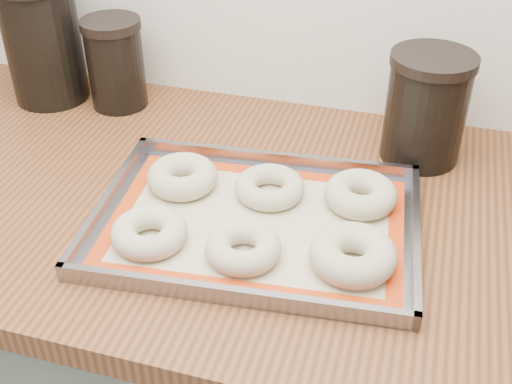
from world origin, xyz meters
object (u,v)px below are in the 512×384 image
(bagel_back_mid, at_px, (270,187))
(canister_left, at_px, (43,40))
(canister_right, at_px, (426,108))
(bagel_front_left, at_px, (149,233))
(bagel_back_right, at_px, (361,194))
(bagel_front_mid, at_px, (243,247))
(bagel_front_right, at_px, (353,255))
(canister_mid, at_px, (115,63))
(bagel_back_left, at_px, (182,176))
(baking_tray, at_px, (256,222))

(bagel_back_mid, relative_size, canister_left, 0.45)
(canister_left, distance_m, canister_right, 0.71)
(canister_right, bearing_deg, bagel_back_mid, -138.03)
(bagel_front_left, bearing_deg, canister_right, 45.19)
(bagel_back_mid, xyz_separation_m, bagel_back_right, (0.14, 0.02, 0.00))
(bagel_front_mid, relative_size, bagel_front_right, 0.89)
(bagel_back_right, distance_m, canister_mid, 0.54)
(bagel_front_right, distance_m, bagel_back_right, 0.14)
(bagel_front_right, xyz_separation_m, bagel_back_mid, (-0.15, 0.13, -0.00))
(bagel_front_mid, xyz_separation_m, canister_mid, (-0.36, 0.37, 0.06))
(bagel_front_right, relative_size, bagel_back_right, 1.07)
(bagel_front_right, relative_size, bagel_back_left, 1.06)
(bagel_back_right, distance_m, canister_right, 0.20)
(baking_tray, relative_size, bagel_front_mid, 4.73)
(bagel_front_mid, xyz_separation_m, bagel_back_mid, (-0.00, 0.15, -0.00))
(baking_tray, xyz_separation_m, bagel_back_mid, (0.00, 0.07, 0.01))
(bagel_front_left, relative_size, canister_right, 0.58)
(bagel_front_right, bearing_deg, bagel_back_left, 158.56)
(bagel_back_right, bearing_deg, bagel_front_mid, -129.06)
(bagel_back_left, distance_m, bagel_back_mid, 0.14)
(bagel_front_left, distance_m, canister_mid, 0.44)
(bagel_back_mid, height_order, canister_mid, canister_mid)
(bagel_back_right, relative_size, canister_right, 0.59)
(baking_tray, distance_m, bagel_back_mid, 0.07)
(bagel_front_mid, distance_m, bagel_back_right, 0.21)
(bagel_back_left, distance_m, canister_mid, 0.33)
(baking_tray, relative_size, canister_left, 2.08)
(canister_right, bearing_deg, bagel_back_right, -113.09)
(bagel_front_right, relative_size, canister_left, 0.49)
(baking_tray, height_order, bagel_back_right, bagel_back_right)
(baking_tray, relative_size, canister_mid, 2.90)
(canister_right, bearing_deg, bagel_front_right, -101.24)
(bagel_front_right, bearing_deg, bagel_front_mid, -171.27)
(bagel_back_right, distance_m, canister_left, 0.67)
(canister_left, distance_m, canister_mid, 0.14)
(baking_tray, bearing_deg, canister_mid, 140.81)
(baking_tray, relative_size, bagel_front_right, 4.23)
(bagel_front_left, bearing_deg, bagel_front_mid, 2.69)
(canister_right, bearing_deg, bagel_front_mid, -121.55)
(bagel_back_left, relative_size, bagel_back_mid, 1.03)
(bagel_front_right, xyz_separation_m, canister_right, (0.06, 0.31, 0.07))
(bagel_front_mid, distance_m, bagel_back_mid, 0.15)
(bagel_front_mid, relative_size, bagel_back_left, 0.95)
(bagel_front_left, distance_m, canister_right, 0.49)
(bagel_back_mid, bearing_deg, bagel_front_left, -130.32)
(bagel_front_left, relative_size, bagel_back_left, 0.97)
(canister_mid, bearing_deg, canister_left, -176.44)
(bagel_back_right, relative_size, canister_left, 0.46)
(bagel_front_left, xyz_separation_m, bagel_front_right, (0.28, 0.03, 0.00))
(bagel_front_left, relative_size, bagel_back_mid, 1.00)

